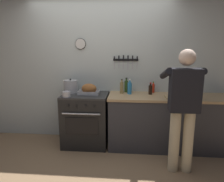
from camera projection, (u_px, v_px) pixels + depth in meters
ground_plane at (87, 178)px, 2.70m from camera, size 8.00×8.00×0.00m
wall_back at (101, 69)px, 3.75m from camera, size 6.00×0.13×2.60m
counter_block at (169, 122)px, 3.47m from camera, size 2.03×0.65×0.90m
stove at (86, 119)px, 3.59m from camera, size 0.76×0.67×0.90m
person_cook at (183, 104)px, 2.70m from camera, size 0.51×0.63×1.66m
roasting_pan at (89, 89)px, 3.47m from camera, size 0.35×0.26×0.18m
stock_pot at (71, 86)px, 3.60m from camera, size 0.25×0.25×0.25m
saucepan at (66, 94)px, 3.29m from camera, size 0.13×0.13×0.09m
cutting_board at (177, 97)px, 3.25m from camera, size 0.36×0.24×0.02m
bottle_hot_sauce at (153, 88)px, 3.61m from camera, size 0.05×0.05×0.19m
bottle_olive_oil at (126, 86)px, 3.64m from camera, size 0.07×0.07×0.26m
bottle_soy_sauce at (150, 89)px, 3.47m from camera, size 0.06×0.06×0.20m
bottle_dish_soap at (130, 88)px, 3.49m from camera, size 0.07×0.07×0.25m
bottle_vinegar at (122, 87)px, 3.54m from camera, size 0.06×0.06×0.25m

